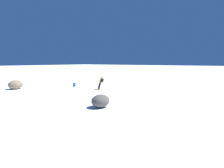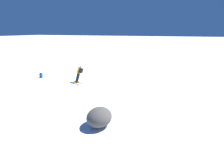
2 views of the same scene
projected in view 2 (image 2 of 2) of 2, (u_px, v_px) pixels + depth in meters
The scene contains 4 objects.
ground_plane at pixel (81, 81), 16.86m from camera, with size 300.00×300.00×0.00m, color white.
skier at pixel (79, 73), 16.09m from camera, with size 1.35×1.66×1.68m.
spare_backpack at pixel (41, 75), 17.86m from camera, with size 0.36×0.32×0.50m.
exposed_boulder_1 at pixel (99, 117), 8.76m from camera, with size 1.46×1.24×0.95m, color #4C4742.
Camera 2 is at (13.90, 8.88, 4.62)m, focal length 28.00 mm.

